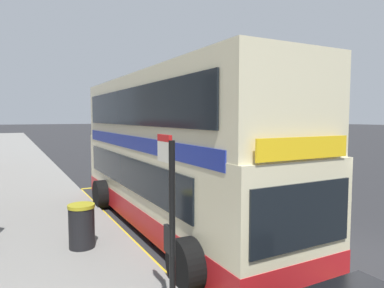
{
  "coord_description": "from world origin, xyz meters",
  "views": [
    {
      "loc": [
        -6.65,
        -5.05,
        3.22
      ],
      "look_at": [
        -1.59,
        4.42,
        2.38
      ],
      "focal_mm": 32.25,
      "sensor_mm": 36.0,
      "label": 1
    }
  ],
  "objects_px": {
    "double_decker_bus": "(170,156)",
    "litter_bin": "(82,226)",
    "bus_stop_sign": "(170,217)",
    "parked_car_grey_across": "(150,143)"
  },
  "relations": [
    {
      "from": "double_decker_bus",
      "to": "litter_bin",
      "type": "bearing_deg",
      "value": -160.68
    },
    {
      "from": "double_decker_bus",
      "to": "bus_stop_sign",
      "type": "xyz_separation_m",
      "value": [
        -2.19,
        -4.76,
        -0.28
      ]
    },
    {
      "from": "double_decker_bus",
      "to": "litter_bin",
      "type": "height_order",
      "value": "double_decker_bus"
    },
    {
      "from": "bus_stop_sign",
      "to": "litter_bin",
      "type": "bearing_deg",
      "value": 98.37
    },
    {
      "from": "bus_stop_sign",
      "to": "parked_car_grey_across",
      "type": "bearing_deg",
      "value": 69.49
    },
    {
      "from": "bus_stop_sign",
      "to": "parked_car_grey_across",
      "type": "distance_m",
      "value": 27.79
    },
    {
      "from": "litter_bin",
      "to": "parked_car_grey_across",
      "type": "bearing_deg",
      "value": 65.14
    },
    {
      "from": "parked_car_grey_across",
      "to": "litter_bin",
      "type": "relative_size",
      "value": 4.06
    },
    {
      "from": "double_decker_bus",
      "to": "litter_bin",
      "type": "xyz_separation_m",
      "value": [
        -2.75,
        -0.96,
        -1.4
      ]
    },
    {
      "from": "double_decker_bus",
      "to": "parked_car_grey_across",
      "type": "xyz_separation_m",
      "value": [
        7.54,
        21.24,
        -1.26
      ]
    }
  ]
}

